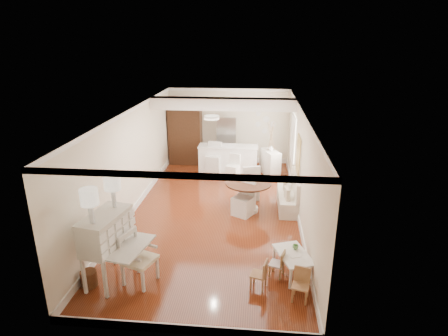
% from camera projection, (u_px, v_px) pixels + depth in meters
% --- Properties ---
extents(room, '(9.00, 9.04, 2.82)m').
position_uv_depth(room, '(217.00, 140.00, 9.95)').
color(room, maroon).
rests_on(room, ground).
extents(secretary_bureau, '(1.32, 1.34, 1.44)m').
position_uv_depth(secretary_bureau, '(108.00, 248.00, 7.22)').
color(secretary_bureau, silver).
rests_on(secretary_bureau, ground).
extents(gustavian_armchair, '(0.77, 0.77, 1.04)m').
position_uv_depth(gustavian_armchair, '(139.00, 259.00, 7.21)').
color(gustavian_armchair, silver).
rests_on(gustavian_armchair, ground).
extents(wicker_basket, '(0.33, 0.33, 0.32)m').
position_uv_depth(wicker_basket, '(89.00, 279.00, 7.22)').
color(wicker_basket, brown).
rests_on(wicker_basket, ground).
extents(kids_table, '(0.85, 1.07, 0.47)m').
position_uv_depth(kids_table, '(293.00, 264.00, 7.55)').
color(kids_table, silver).
rests_on(kids_table, ground).
extents(kids_chair_a, '(0.36, 0.36, 0.61)m').
position_uv_depth(kids_chair_a, '(259.00, 274.00, 7.11)').
color(kids_chair_a, '#A07149').
rests_on(kids_chair_a, ground).
extents(kids_chair_b, '(0.35, 0.35, 0.58)m').
position_uv_depth(kids_chair_b, '(277.00, 263.00, 7.48)').
color(kids_chair_b, olive).
rests_on(kids_chair_b, ground).
extents(kids_chair_c, '(0.37, 0.37, 0.63)m').
position_uv_depth(kids_chair_c, '(301.00, 285.00, 6.78)').
color(kids_chair_c, '#AB794D').
rests_on(kids_chair_c, ground).
extents(banquette, '(0.52, 1.60, 0.98)m').
position_uv_depth(banquette, '(288.00, 192.00, 10.44)').
color(banquette, silver).
rests_on(banquette, ground).
extents(dining_table, '(1.55, 1.55, 0.85)m').
position_uv_depth(dining_table, '(248.00, 197.00, 10.26)').
color(dining_table, '#4B2718').
rests_on(dining_table, ground).
extents(slip_chair_near, '(0.67, 0.68, 1.03)m').
position_uv_depth(slip_chair_near, '(244.00, 197.00, 10.02)').
color(slip_chair_near, white).
rests_on(slip_chair_near, ground).
extents(slip_chair_far, '(0.64, 0.66, 1.08)m').
position_uv_depth(slip_chair_far, '(249.00, 181.00, 11.04)').
color(slip_chair_far, white).
rests_on(slip_chair_far, ground).
extents(breakfast_counter, '(2.05, 0.65, 1.03)m').
position_uv_depth(breakfast_counter, '(228.00, 160.00, 13.04)').
color(breakfast_counter, white).
rests_on(breakfast_counter, ground).
extents(bar_stool_left, '(0.53, 0.53, 1.18)m').
position_uv_depth(bar_stool_left, '(214.00, 160.00, 12.82)').
color(bar_stool_left, white).
rests_on(bar_stool_left, ground).
extents(bar_stool_right, '(0.49, 0.49, 0.94)m').
position_uv_depth(bar_stool_right, '(233.00, 169.00, 12.31)').
color(bar_stool_right, white).
rests_on(bar_stool_right, ground).
extents(pantry_cabinet, '(1.20, 0.60, 2.30)m').
position_uv_depth(pantry_cabinet, '(185.00, 134.00, 14.00)').
color(pantry_cabinet, '#381E11').
rests_on(pantry_cabinet, ground).
extents(fridge, '(0.75, 0.65, 1.80)m').
position_uv_depth(fridge, '(236.00, 142.00, 13.88)').
color(fridge, silver).
rests_on(fridge, ground).
extents(sideboard, '(0.74, 0.99, 0.87)m').
position_uv_depth(sideboard, '(270.00, 163.00, 13.02)').
color(sideboard, silver).
rests_on(sideboard, ground).
extents(pencil_cup, '(0.12, 0.12, 0.09)m').
position_uv_depth(pencil_cup, '(295.00, 247.00, 7.63)').
color(pencil_cup, '#6DA862').
rests_on(pencil_cup, kids_table).
extents(branch_vase, '(0.20, 0.20, 0.17)m').
position_uv_depth(branch_vase, '(271.00, 148.00, 12.87)').
color(branch_vase, white).
rests_on(branch_vase, sideboard).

